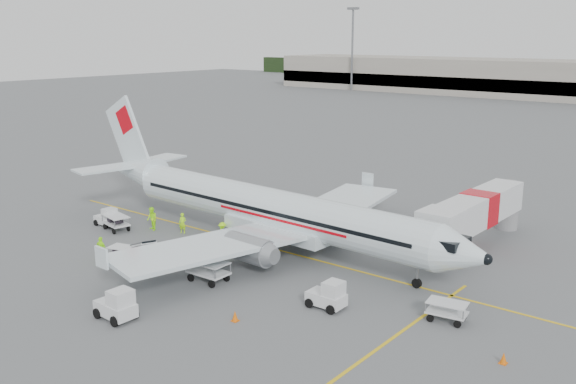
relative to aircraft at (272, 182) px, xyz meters
name	(u,v)px	position (x,y,z in m)	size (l,w,h in m)	color
ground	(271,248)	(0.08, -0.31, -4.85)	(360.00, 360.00, 0.00)	#56595B
stripe_lead	(271,248)	(0.08, -0.31, -4.85)	(44.00, 0.20, 0.01)	yellow
stripe_cross	(383,345)	(14.08, -8.31, -4.85)	(0.20, 20.00, 0.01)	yellow
terminal_west	(473,76)	(-39.92, 129.69, -0.35)	(110.00, 22.00, 9.00)	gray
mast_west	(352,50)	(-69.92, 117.69, 6.15)	(3.20, 1.20, 22.00)	slate
aircraft	(272,182)	(0.00, 0.00, 0.00)	(35.20, 27.59, 9.70)	white
jet_bridge	(478,220)	(11.55, 9.36, -2.84)	(2.87, 15.30, 4.02)	silver
belt_loader	(142,245)	(-4.47, -8.28, -3.51)	(4.97, 1.86, 2.69)	silver
tug_fore	(326,294)	(9.23, -6.32, -4.02)	(2.15, 1.23, 1.66)	silver
tug_mid	(115,303)	(1.15, -14.64, -3.96)	(2.31, 1.32, 1.78)	silver
tug_aft	(106,217)	(-13.95, -4.26, -4.10)	(1.94, 1.11, 1.50)	silver
cart_loaded_a	(124,254)	(-5.88, -8.71, -4.32)	(2.04, 1.21, 1.06)	silver
cart_loaded_b	(116,223)	(-12.26, -4.57, -4.24)	(2.34, 1.38, 1.22)	silver
cart_empty_a	(208,271)	(1.20, -7.68, -4.18)	(2.57, 1.52, 1.34)	silver
cart_empty_b	(447,311)	(15.33, -3.71, -4.30)	(2.11, 1.25, 1.10)	silver
cone_nose	(504,358)	(19.43, -6.34, -4.56)	(0.36, 0.36, 0.58)	#E66008
cone_port	(380,225)	(3.74, 8.91, -4.58)	(0.33, 0.33, 0.54)	#E66008
cone_stbd	(235,316)	(6.43, -10.84, -4.55)	(0.37, 0.37, 0.60)	#E66008
crew_a	(183,223)	(-7.61, -1.81, -4.05)	(0.59, 0.38, 1.61)	#9DED10
crew_b	(152,219)	(-10.06, -2.80, -3.92)	(0.90, 0.70, 1.86)	#9DED10
crew_c	(222,233)	(-3.29, -1.81, -4.02)	(1.08, 0.62, 1.66)	#9DED10
crew_d	(101,248)	(-7.47, -9.39, -4.05)	(0.94, 0.39, 1.61)	#9DED10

